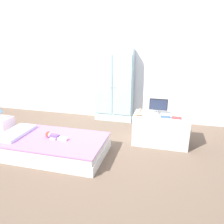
% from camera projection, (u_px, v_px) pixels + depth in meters
% --- Properties ---
extents(ground_plane, '(10.00, 10.00, 0.02)m').
position_uv_depth(ground_plane, '(92.00, 148.00, 3.55)').
color(ground_plane, brown).
extents(back_wall, '(6.40, 0.05, 2.70)m').
position_uv_depth(back_wall, '(115.00, 58.00, 4.57)').
color(back_wall, silver).
rests_on(back_wall, ground_plane).
extents(bed, '(1.67, 0.91, 0.26)m').
position_uv_depth(bed, '(52.00, 146.00, 3.34)').
color(bed, white).
rests_on(bed, ground_plane).
extents(pillow, '(0.32, 0.65, 0.05)m').
position_uv_depth(pillow, '(16.00, 133.00, 3.44)').
color(pillow, silver).
rests_on(pillow, bed).
extents(doll, '(0.39, 0.14, 0.10)m').
position_uv_depth(doll, '(52.00, 136.00, 3.31)').
color(doll, '#6B4CB2').
rests_on(doll, bed).
extents(nightstand, '(0.31, 0.31, 0.42)m').
position_uv_depth(nightstand, '(3.00, 129.00, 3.78)').
color(nightstand, silver).
rests_on(nightstand, ground_plane).
extents(table_lamp, '(0.10, 0.10, 0.22)m').
position_uv_depth(table_lamp, '(0.00, 110.00, 3.66)').
color(table_lamp, '#B7B2AD').
rests_on(table_lamp, nightstand).
extents(wardrobe, '(0.83, 0.28, 1.55)m').
position_uv_depth(wardrobe, '(114.00, 86.00, 4.59)').
color(wardrobe, silver).
rests_on(wardrobe, ground_plane).
extents(tv_stand, '(0.91, 0.45, 0.52)m').
position_uv_depth(tv_stand, '(160.00, 129.00, 3.63)').
color(tv_stand, silver).
rests_on(tv_stand, ground_plane).
extents(tv_monitor, '(0.30, 0.10, 0.25)m').
position_uv_depth(tv_monitor, '(158.00, 105.00, 3.59)').
color(tv_monitor, '#99999E').
rests_on(tv_monitor, tv_stand).
extents(rocking_horse_toy, '(0.11, 0.04, 0.13)m').
position_uv_depth(rocking_horse_toy, '(139.00, 112.00, 3.49)').
color(rocking_horse_toy, '#8E6642').
rests_on(rocking_horse_toy, tv_stand).
extents(book_blue, '(0.16, 0.10, 0.01)m').
position_uv_depth(book_blue, '(166.00, 117.00, 3.44)').
color(book_blue, blue).
rests_on(book_blue, tv_stand).
extents(book_red, '(0.15, 0.10, 0.01)m').
position_uv_depth(book_red, '(176.00, 118.00, 3.40)').
color(book_red, '#CC3838').
rests_on(book_red, tv_stand).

